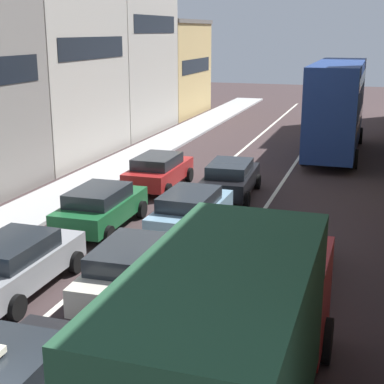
% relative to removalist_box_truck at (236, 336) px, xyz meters
% --- Properties ---
extents(sidewalk_left, '(2.60, 64.00, 0.14)m').
position_rel_removalist_box_truck_xyz_m(sidewalk_left, '(-10.40, 17.22, -1.90)').
color(sidewalk_left, '#A7A7A7').
rests_on(sidewalk_left, ground).
extents(lane_stripe_left, '(0.16, 60.00, 0.01)m').
position_rel_removalist_box_truck_xyz_m(lane_stripe_left, '(-5.40, 17.22, -1.97)').
color(lane_stripe_left, silver).
rests_on(lane_stripe_left, ground).
extents(lane_stripe_right, '(0.16, 60.00, 0.01)m').
position_rel_removalist_box_truck_xyz_m(lane_stripe_right, '(-2.00, 17.22, -1.97)').
color(lane_stripe_right, silver).
rests_on(lane_stripe_right, ground).
extents(building_row_left, '(7.20, 43.90, 13.16)m').
position_rel_removalist_box_truck_xyz_m(building_row_left, '(-15.70, 19.72, 3.16)').
color(building_row_left, '#B2ADA3').
rests_on(building_row_left, ground).
extents(removalist_box_truck, '(2.72, 7.71, 3.58)m').
position_rel_removalist_box_truck_xyz_m(removalist_box_truck, '(0.00, 0.00, 0.00)').
color(removalist_box_truck, '#A51E1E').
rests_on(removalist_box_truck, ground).
extents(sedan_centre_lane_second, '(2.19, 4.36, 1.49)m').
position_rel_removalist_box_truck_xyz_m(sedan_centre_lane_second, '(-3.78, 4.53, -1.18)').
color(sedan_centre_lane_second, beige).
rests_on(sedan_centre_lane_second, ground).
extents(wagon_left_lane_second, '(2.07, 4.30, 1.49)m').
position_rel_removalist_box_truck_xyz_m(wagon_left_lane_second, '(-6.90, 3.95, -1.18)').
color(wagon_left_lane_second, gray).
rests_on(wagon_left_lane_second, ground).
extents(hatchback_centre_lane_third, '(2.11, 4.33, 1.49)m').
position_rel_removalist_box_truck_xyz_m(hatchback_centre_lane_third, '(-3.89, 9.71, -1.18)').
color(hatchback_centre_lane_third, '#759EB7').
rests_on(hatchback_centre_lane_third, ground).
extents(sedan_left_lane_third, '(2.12, 4.33, 1.49)m').
position_rel_removalist_box_truck_xyz_m(sedan_left_lane_third, '(-7.03, 9.20, -1.18)').
color(sedan_left_lane_third, '#19592D').
rests_on(sedan_left_lane_third, ground).
extents(coupe_centre_lane_fourth, '(2.25, 4.39, 1.49)m').
position_rel_removalist_box_truck_xyz_m(coupe_centre_lane_fourth, '(-3.71, 14.50, -1.18)').
color(coupe_centre_lane_fourth, black).
rests_on(coupe_centre_lane_fourth, ground).
extents(sedan_left_lane_fourth, '(2.07, 4.30, 1.49)m').
position_rel_removalist_box_truck_xyz_m(sedan_left_lane_fourth, '(-7.03, 14.83, -1.18)').
color(sedan_left_lane_fourth, '#A51E1E').
rests_on(sedan_left_lane_fourth, ground).
extents(sedan_right_lane_behind_truck, '(2.09, 4.32, 1.49)m').
position_rel_removalist_box_truck_xyz_m(sedan_right_lane_behind_truck, '(-0.40, 6.95, -1.18)').
color(sedan_right_lane_behind_truck, silver).
rests_on(sedan_right_lane_behind_truck, ground).
extents(bus_mid_queue_primary, '(2.81, 10.50, 5.06)m').
position_rel_removalist_box_truck_xyz_m(bus_mid_queue_primary, '(-0.27, 24.46, 0.86)').
color(bus_mid_queue_primary, navy).
rests_on(bus_mid_queue_primary, ground).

